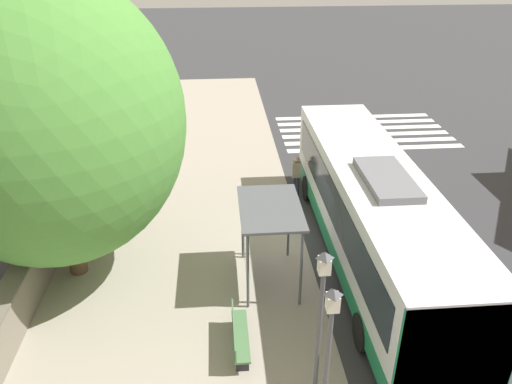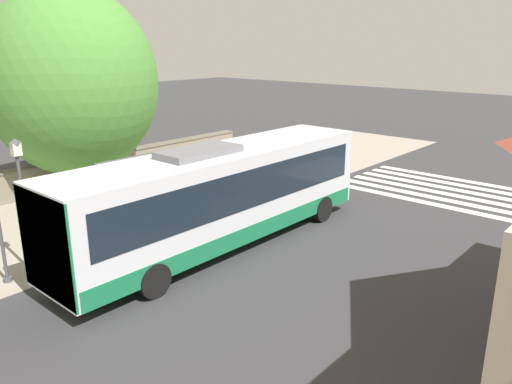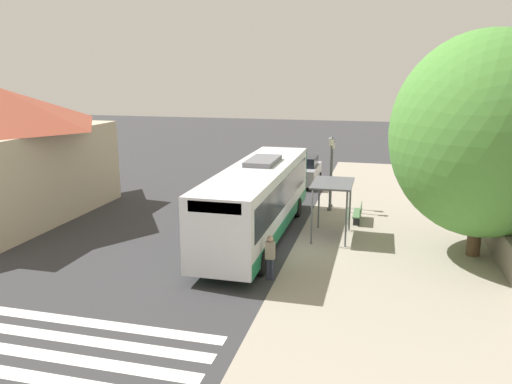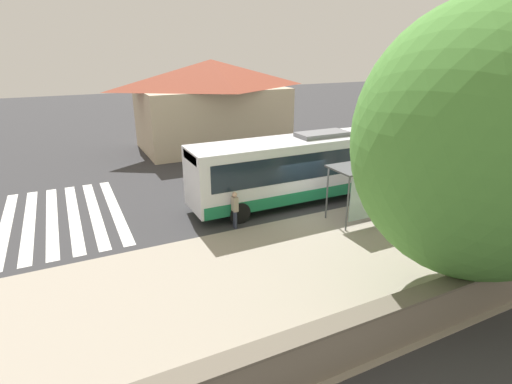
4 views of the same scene
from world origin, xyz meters
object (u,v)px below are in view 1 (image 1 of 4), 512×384
Objects in this scene: bus_shelter at (265,220)px; shade_tree at (49,122)px; bench at (239,335)px; street_lamp_far at (320,318)px; pedestrian at (296,173)px; bus at (372,212)px; street_lamp_near at (328,351)px.

bus_shelter is 0.30× the size of shade_tree.
bench is 0.21× the size of shade_tree.
shade_tree reaches higher than bench.
street_lamp_far reaches higher than bench.
bus_shelter is 5.92m from pedestrian.
bus is 6.71m from street_lamp_near.
pedestrian is 10.98m from street_lamp_near.
bench is (-4.41, -3.61, -1.36)m from bus.
bench is (-2.78, -8.34, -0.53)m from pedestrian.
pedestrian reaches higher than bench.
bench is at bearing 123.93° from street_lamp_near.
bus is 3.19× the size of street_lamp_near.
shade_tree is (-5.86, 0.93, 2.89)m from bus_shelter.
street_lamp_near is (-2.73, -6.11, 0.46)m from bus.
bus_shelter is at bearing -108.47° from pedestrian.
street_lamp_far is at bearing -117.19° from bus.
shade_tree reaches higher than street_lamp_far.
pedestrian is at bearing 71.53° from bus_shelter.
pedestrian is 0.19× the size of shade_tree.
bus_shelter is 3.43m from bench.
pedestrian is 0.41× the size of street_lamp_far.
bus reaches higher than bus_shelter.
street_lamp_near is (1.68, -2.50, 1.82)m from bench.
street_lamp_near reaches higher than bench.
bus is at bearing -0.98° from shade_tree.
bus is 4.44× the size of bus_shelter.
pedestrian is (1.84, 5.51, -1.16)m from bus_shelter.
bus_shelter is 0.72× the size of street_lamp_near.
street_lamp_near is at bearing -43.50° from shade_tree.
street_lamp_far reaches higher than street_lamp_near.
bus_shelter is (-3.47, -0.77, 0.33)m from bus.
shade_tree is at bearing 142.58° from bench.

